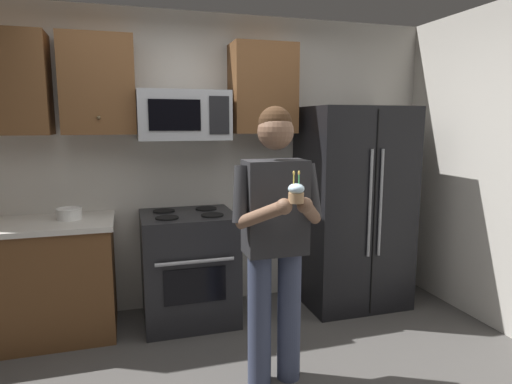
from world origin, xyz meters
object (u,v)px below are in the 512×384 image
at_px(refrigerator, 353,207).
at_px(person, 276,232).
at_px(microwave, 183,115).
at_px(cupcake, 296,193).
at_px(bowl_large_white, 69,213).
at_px(oven_range, 189,267).

relative_size(refrigerator, person, 1.02).
bearing_deg(refrigerator, microwave, 173.97).
relative_size(refrigerator, cupcake, 10.35).
bearing_deg(microwave, refrigerator, -6.03).
distance_m(microwave, bowl_large_white, 1.18).
height_order(oven_range, bowl_large_white, bowl_large_white).
bearing_deg(cupcake, microwave, 104.60).
height_order(refrigerator, person, refrigerator).
distance_m(oven_range, microwave, 1.26).
xyz_separation_m(bowl_large_white, cupcake, (1.30, -1.45, 0.33)).
bearing_deg(microwave, cupcake, -75.40).
distance_m(microwave, person, 1.45).
xyz_separation_m(oven_range, person, (0.40, -1.07, 0.53)).
bearing_deg(person, oven_range, 110.30).
height_order(oven_range, person, person).
bearing_deg(refrigerator, cupcake, -129.14).
bearing_deg(cupcake, bowl_large_white, 131.92).
xyz_separation_m(oven_range, cupcake, (0.40, -1.40, 0.83)).
height_order(refrigerator, cupcake, refrigerator).
xyz_separation_m(oven_range, microwave, (0.00, 0.12, 1.26)).
xyz_separation_m(microwave, bowl_large_white, (-0.91, -0.07, -0.75)).
bearing_deg(oven_range, cupcake, -74.21).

